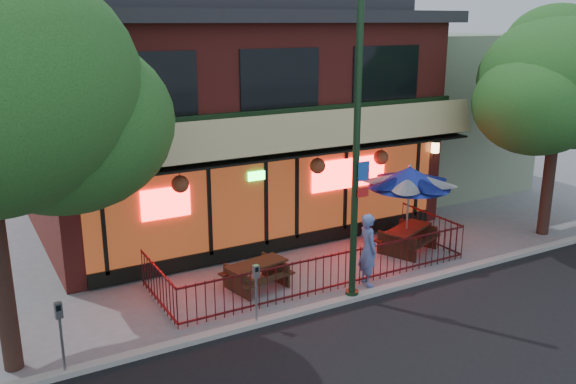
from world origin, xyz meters
name	(u,v)px	position (x,y,z in m)	size (l,w,h in m)	color
ground	(342,292)	(0.00, 0.00, 0.00)	(80.00, 80.00, 0.00)	gray
curb	(354,298)	(0.00, -0.50, 0.06)	(80.00, 0.25, 0.12)	#999993
restaurant_building	(223,96)	(0.00, 7.11, 4.13)	(12.96, 9.49, 8.05)	maroon
neighbor_building	(420,109)	(9.00, 7.70, 3.00)	(6.00, 7.00, 6.00)	gray
patio_fence	(332,262)	(0.00, 0.50, 0.63)	(8.44, 2.62, 1.00)	#3F0D11
street_light	(356,173)	(0.00, -0.40, 3.15)	(0.43, 0.32, 7.00)	black
street_tree_right	(559,75)	(8.04, 0.59, 4.96)	(4.80, 4.80, 7.02)	#39231C
picnic_table_left	(257,271)	(-1.73, 1.30, 0.44)	(1.73, 1.44, 0.66)	#362113
picnic_table_right	(408,236)	(3.23, 1.39, 0.48)	(2.07, 1.86, 0.72)	black
patio_umbrella	(409,177)	(3.14, 1.36, 2.25)	(2.31, 2.31, 2.64)	gray
pedestrian	(368,249)	(0.82, 0.10, 0.94)	(0.69, 0.45, 1.89)	#576DAE
parking_meter_near	(256,285)	(-2.62, -0.48, 0.97)	(0.14, 0.12, 1.43)	gray
parking_meter_far	(60,327)	(-6.68, -0.48, 1.03)	(0.15, 0.13, 1.52)	gray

